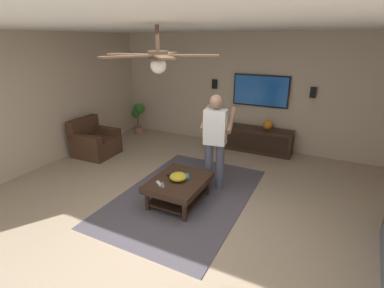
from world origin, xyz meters
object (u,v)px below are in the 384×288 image
(person_standing, at_px, (215,137))
(wall_speaker_right, at_px, (215,84))
(media_console, at_px, (254,139))
(potted_plant_short, at_px, (138,113))
(remote_white, at_px, (159,183))
(armchair, at_px, (95,143))
(coffee_table, at_px, (179,185))
(remote_grey, at_px, (162,185))
(remote_black, at_px, (171,174))
(tv, at_px, (261,91))
(vase_round, at_px, (268,125))
(ceiling_fan, at_px, (157,58))
(wall_speaker_left, at_px, (313,92))
(book, at_px, (182,177))
(bowl, at_px, (178,177))

(person_standing, xyz_separation_m, wall_speaker_right, (2.29, 0.97, 0.50))
(media_console, relative_size, person_standing, 1.04)
(potted_plant_short, distance_m, remote_white, 3.78)
(armchair, bearing_deg, coffee_table, -21.34)
(remote_grey, height_order, wall_speaker_right, wall_speaker_right)
(wall_speaker_right, bearing_deg, remote_black, -170.95)
(armchair, xyz_separation_m, media_console, (1.83, -3.12, -0.00))
(tv, xyz_separation_m, person_standing, (-2.27, 0.16, -0.43))
(person_standing, relative_size, vase_round, 7.45)
(person_standing, xyz_separation_m, ceiling_fan, (-1.68, -0.02, 1.35))
(coffee_table, height_order, remote_white, remote_white)
(coffee_table, xyz_separation_m, tv, (2.97, -0.47, 1.07))
(vase_round, height_order, wall_speaker_left, wall_speaker_left)
(wall_speaker_left, distance_m, ceiling_fan, 4.24)
(book, xyz_separation_m, ceiling_fan, (-1.06, -0.32, 1.86))
(remote_grey, height_order, ceiling_fan, ceiling_fan)
(person_standing, distance_m, potted_plant_short, 3.55)
(coffee_table, xyz_separation_m, media_console, (2.73, -0.47, -0.02))
(potted_plant_short, relative_size, book, 3.88)
(tv, bearing_deg, book, -8.90)
(tv, bearing_deg, bowl, -8.80)
(bowl, distance_m, wall_speaker_right, 3.24)
(bowl, height_order, remote_black, bowl)
(vase_round, bearing_deg, wall_speaker_right, 80.35)
(wall_speaker_left, relative_size, wall_speaker_right, 1.00)
(remote_black, bearing_deg, bowl, -91.86)
(coffee_table, distance_m, bowl, 0.17)
(book, bearing_deg, remote_grey, -138.10)
(remote_black, bearing_deg, person_standing, -12.76)
(potted_plant_short, bearing_deg, remote_black, -134.98)
(vase_round, xyz_separation_m, wall_speaker_right, (0.24, 1.41, 0.78))
(coffee_table, xyz_separation_m, vase_round, (2.75, -0.75, 0.36))
(tv, distance_m, wall_speaker_right, 1.13)
(remote_black, relative_size, remote_grey, 1.00)
(potted_plant_short, height_order, vase_round, potted_plant_short)
(remote_black, relative_size, ceiling_fan, 0.13)
(potted_plant_short, relative_size, wall_speaker_left, 3.88)
(wall_speaker_left, bearing_deg, media_console, 103.06)
(bowl, xyz_separation_m, wall_speaker_left, (3.02, -1.56, 0.95))
(bowl, xyz_separation_m, remote_grey, (-0.27, 0.12, -0.05))
(armchair, xyz_separation_m, remote_grey, (-1.20, -2.54, 0.13))
(bowl, height_order, wall_speaker_right, wall_speaker_right)
(remote_black, height_order, book, book)
(remote_grey, bearing_deg, media_console, 129.53)
(vase_round, bearing_deg, book, 164.68)
(media_console, bearing_deg, wall_speaker_right, -102.69)
(potted_plant_short, relative_size, vase_round, 3.88)
(remote_white, bearing_deg, armchair, 12.81)
(person_standing, height_order, bowl, person_standing)
(armchair, relative_size, ceiling_fan, 0.71)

